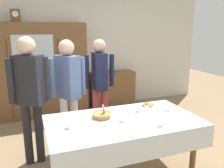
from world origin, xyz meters
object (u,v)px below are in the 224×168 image
(person_near_right_end, at_px, (68,85))
(wall_cabinet, at_px, (35,71))
(mantel_clock, at_px, (15,16))
(spoon_near_left, at_px, (115,133))
(person_by_cabinet, at_px, (30,89))
(bread_basket, at_px, (102,115))
(spoon_far_right, at_px, (91,124))
(pastry_plate, at_px, (148,106))
(tea_cup_near_right, at_px, (138,110))
(dining_table, at_px, (125,128))
(tea_cup_back_edge, at_px, (160,124))
(spoon_near_right, at_px, (181,121))
(tea_cup_center, at_px, (123,120))
(person_beside_shelf, at_px, (99,78))
(bookshelf_low, at_px, (113,89))
(book_stack, at_px, (113,71))
(tea_cup_far_right, at_px, (167,109))
(tea_cup_mid_right, at_px, (69,126))

(person_near_right_end, bearing_deg, wall_cabinet, 103.70)
(mantel_clock, distance_m, spoon_near_left, 3.28)
(person_near_right_end, distance_m, person_by_cabinet, 0.57)
(bread_basket, distance_m, spoon_far_right, 0.24)
(pastry_plate, height_order, person_near_right_end, person_near_right_end)
(mantel_clock, distance_m, tea_cup_near_right, 3.06)
(dining_table, height_order, tea_cup_back_edge, tea_cup_back_edge)
(pastry_plate, relative_size, spoon_near_left, 2.35)
(wall_cabinet, relative_size, person_near_right_end, 1.27)
(spoon_near_right, bearing_deg, spoon_far_right, 165.38)
(dining_table, height_order, spoon_far_right, spoon_far_right)
(tea_cup_center, distance_m, person_beside_shelf, 1.33)
(bookshelf_low, height_order, spoon_far_right, bookshelf_low)
(bread_basket, bearing_deg, tea_cup_back_edge, -41.79)
(bread_basket, height_order, spoon_far_right, bread_basket)
(person_beside_shelf, bearing_deg, person_near_right_end, -149.40)
(pastry_plate, relative_size, spoon_near_right, 2.35)
(mantel_clock, relative_size, person_by_cabinet, 0.14)
(bookshelf_low, height_order, book_stack, book_stack)
(dining_table, bearing_deg, spoon_near_right, -20.62)
(spoon_near_left, relative_size, person_near_right_end, 0.07)
(wall_cabinet, xyz_separation_m, mantel_clock, (-0.26, -0.00, 1.09))
(bread_basket, distance_m, spoon_near_right, 0.95)
(bread_basket, bearing_deg, dining_table, -40.42)
(spoon_near_right, bearing_deg, bookshelf_low, 85.82)
(tea_cup_far_right, relative_size, spoon_far_right, 1.09)
(mantel_clock, xyz_separation_m, spoon_near_left, (0.93, -2.86, -1.30))
(book_stack, xyz_separation_m, bread_basket, (-1.06, -2.45, -0.06))
(book_stack, bearing_deg, person_by_cabinet, -134.36)
(book_stack, bearing_deg, bookshelf_low, 0.00)
(book_stack, bearing_deg, tea_cup_near_right, -102.75)
(bread_basket, height_order, person_near_right_end, person_near_right_end)
(wall_cabinet, height_order, bread_basket, wall_cabinet)
(bread_basket, bearing_deg, tea_cup_mid_right, -157.34)
(book_stack, bearing_deg, person_beside_shelf, -118.69)
(tea_cup_near_right, relative_size, person_beside_shelf, 0.08)
(tea_cup_far_right, bearing_deg, wall_cabinet, 122.06)
(spoon_near_left, bearing_deg, book_stack, 69.91)
(tea_cup_mid_right, bearing_deg, bread_basket, 22.66)
(wall_cabinet, xyz_separation_m, pastry_plate, (1.40, -2.24, -0.20))
(book_stack, height_order, person_by_cabinet, person_by_cabinet)
(tea_cup_near_right, distance_m, person_near_right_end, 1.10)
(person_by_cabinet, bearing_deg, mantel_clock, 94.23)
(tea_cup_far_right, distance_m, spoon_near_left, 0.97)
(person_by_cabinet, bearing_deg, spoon_far_right, -48.67)
(pastry_plate, height_order, person_beside_shelf, person_beside_shelf)
(wall_cabinet, xyz_separation_m, spoon_far_right, (0.49, -2.56, -0.21))
(pastry_plate, distance_m, person_beside_shelf, 1.05)
(tea_cup_far_right, distance_m, spoon_near_right, 0.34)
(dining_table, height_order, bread_basket, bread_basket)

